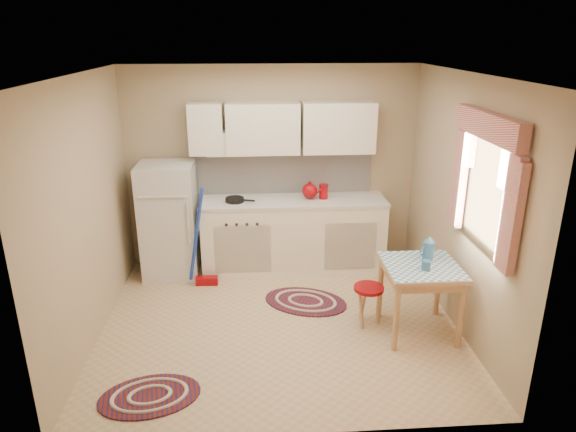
% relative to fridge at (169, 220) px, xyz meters
% --- Properties ---
extents(room_shell, '(3.64, 3.60, 2.52)m').
position_rel_fridge_xyz_m(room_shell, '(1.42, -1.01, 0.90)').
color(room_shell, tan).
rests_on(room_shell, ground).
extents(fridge, '(0.65, 0.60, 1.40)m').
position_rel_fridge_xyz_m(fridge, '(0.00, 0.00, 0.00)').
color(fridge, silver).
rests_on(fridge, ground).
extents(broom, '(0.28, 0.13, 1.20)m').
position_rel_fridge_xyz_m(broom, '(0.45, -0.35, -0.10)').
color(broom, '#1B3AAE').
rests_on(broom, ground).
extents(base_cabinets, '(2.25, 0.60, 0.88)m').
position_rel_fridge_xyz_m(base_cabinets, '(1.51, 0.05, -0.26)').
color(base_cabinets, white).
rests_on(base_cabinets, ground).
extents(countertop, '(2.27, 0.62, 0.04)m').
position_rel_fridge_xyz_m(countertop, '(1.51, 0.05, 0.20)').
color(countertop, silver).
rests_on(countertop, base_cabinets).
extents(frying_pan, '(0.28, 0.28, 0.05)m').
position_rel_fridge_xyz_m(frying_pan, '(0.80, 0.00, 0.24)').
color(frying_pan, black).
rests_on(frying_pan, countertop).
extents(red_kettle, '(0.25, 0.23, 0.21)m').
position_rel_fridge_xyz_m(red_kettle, '(1.71, 0.05, 0.32)').
color(red_kettle, '#8E050A').
rests_on(red_kettle, countertop).
extents(red_canister, '(0.11, 0.11, 0.16)m').
position_rel_fridge_xyz_m(red_canister, '(1.88, 0.05, 0.30)').
color(red_canister, '#8E050A').
rests_on(red_canister, countertop).
extents(table, '(0.72, 0.72, 0.72)m').
position_rel_fridge_xyz_m(table, '(2.63, -1.52, -0.34)').
color(table, tan).
rests_on(table, ground).
extents(stool, '(0.35, 0.35, 0.42)m').
position_rel_fridge_xyz_m(stool, '(2.17, -1.34, -0.49)').
color(stool, '#8E050A').
rests_on(stool, ground).
extents(coffee_pot, '(0.16, 0.15, 0.26)m').
position_rel_fridge_xyz_m(coffee_pot, '(2.72, -1.40, 0.15)').
color(coffee_pot, '#2C5E88').
rests_on(coffee_pot, table).
extents(mug, '(0.10, 0.10, 0.10)m').
position_rel_fridge_xyz_m(mug, '(2.63, -1.62, 0.07)').
color(mug, '#2C5E88').
rests_on(mug, table).
extents(rug_center, '(1.10, 0.94, 0.02)m').
position_rel_fridge_xyz_m(rug_center, '(1.58, -0.86, -0.69)').
color(rug_center, maroon).
rests_on(rug_center, ground).
extents(rug_left, '(0.92, 0.70, 0.02)m').
position_rel_fridge_xyz_m(rug_left, '(0.13, -2.35, -0.69)').
color(rug_left, maroon).
rests_on(rug_left, ground).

